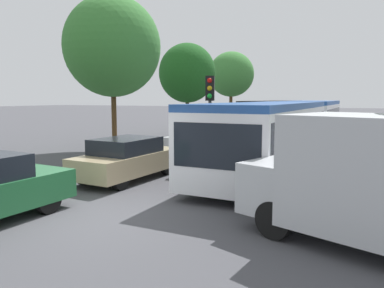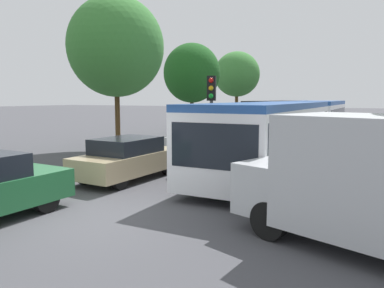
% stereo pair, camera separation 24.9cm
% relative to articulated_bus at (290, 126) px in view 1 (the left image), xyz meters
% --- Properties ---
extents(ground_plane, '(200.00, 200.00, 0.00)m').
position_rel_articulated_bus_xyz_m(ground_plane, '(-1.99, -9.88, -1.41)').
color(ground_plane, '#47474C').
extents(articulated_bus, '(2.62, 16.48, 2.44)m').
position_rel_articulated_bus_xyz_m(articulated_bus, '(0.00, 0.00, 0.00)').
color(articulated_bus, silver).
rests_on(articulated_bus, ground).
extents(city_bus_rear, '(2.51, 11.11, 2.39)m').
position_rel_articulated_bus_xyz_m(city_bus_rear, '(-3.96, 13.53, -0.03)').
color(city_bus_rear, silver).
rests_on(city_bus_rear, ground).
extents(queued_car_tan, '(1.84, 3.95, 1.34)m').
position_rel_articulated_bus_xyz_m(queued_car_tan, '(-3.82, -6.34, -0.73)').
color(queued_car_tan, tan).
rests_on(queued_car_tan, ground).
extents(queued_car_silver, '(2.01, 4.31, 1.47)m').
position_rel_articulated_bus_xyz_m(queued_car_silver, '(-3.86, -0.51, -0.67)').
color(queued_car_silver, '#B7BABF').
rests_on(queued_car_silver, ground).
extents(traffic_light, '(0.38, 0.40, 3.40)m').
position_rel_articulated_bus_xyz_m(traffic_light, '(-2.26, -3.34, 1.09)').
color(traffic_light, '#56595E').
rests_on(traffic_light, ground).
extents(tree_left_mid, '(4.62, 4.62, 7.44)m').
position_rel_articulated_bus_xyz_m(tree_left_mid, '(-8.19, -1.19, 3.51)').
color(tree_left_mid, '#51381E').
rests_on(tree_left_mid, ground).
extents(tree_left_far, '(3.82, 3.82, 6.26)m').
position_rel_articulated_bus_xyz_m(tree_left_far, '(-8.28, 6.86, 2.85)').
color(tree_left_far, '#51381E').
rests_on(tree_left_far, ground).
extents(tree_left_distant, '(4.17, 4.17, 6.83)m').
position_rel_articulated_bus_xyz_m(tree_left_distant, '(-8.75, 17.07, 3.25)').
color(tree_left_distant, '#51381E').
rests_on(tree_left_distant, ground).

